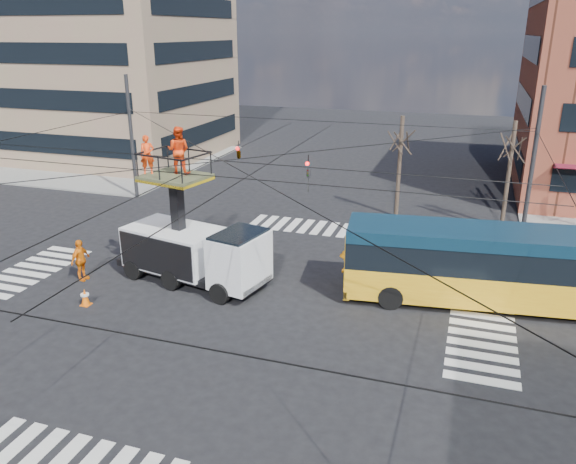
# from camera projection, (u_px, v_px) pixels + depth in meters

# --- Properties ---
(ground) EXTENTS (120.00, 120.00, 0.00)m
(ground) POSITION_uv_depth(u_px,v_px,m) (228.00, 301.00, 23.24)
(ground) COLOR black
(ground) RESTS_ON ground
(sidewalk_nw) EXTENTS (18.00, 18.00, 0.12)m
(sidewalk_nw) POSITION_uv_depth(u_px,v_px,m) (104.00, 160.00, 48.19)
(sidewalk_nw) COLOR slate
(sidewalk_nw) RESTS_ON ground
(crosswalks) EXTENTS (22.40, 22.40, 0.02)m
(crosswalks) POSITION_uv_depth(u_px,v_px,m) (228.00, 300.00, 23.24)
(crosswalks) COLOR silver
(crosswalks) RESTS_ON ground
(overhead_network) EXTENTS (24.24, 24.24, 8.00)m
(overhead_network) POSITION_uv_depth(u_px,v_px,m) (227.00, 199.00, 22.17)
(overhead_network) COLOR #2D2D30
(overhead_network) RESTS_ON ground
(tree_a) EXTENTS (2.00, 2.00, 6.00)m
(tree_a) POSITION_uv_depth(u_px,v_px,m) (401.00, 140.00, 32.26)
(tree_a) COLOR #382B21
(tree_a) RESTS_ON ground
(tree_b) EXTENTS (2.00, 2.00, 6.00)m
(tree_b) POSITION_uv_depth(u_px,v_px,m) (512.00, 146.00, 30.49)
(tree_b) COLOR #382B21
(tree_b) RESTS_ON ground
(utility_truck) EXTENTS (7.32, 3.76, 6.78)m
(utility_truck) POSITION_uv_depth(u_px,v_px,m) (193.00, 236.00, 24.30)
(utility_truck) COLOR black
(utility_truck) RESTS_ON ground
(city_bus) EXTENTS (12.75, 4.11, 3.20)m
(city_bus) POSITION_uv_depth(u_px,v_px,m) (504.00, 266.00, 22.29)
(city_bus) COLOR orange
(city_bus) RESTS_ON ground
(traffic_cone) EXTENTS (0.36, 0.36, 0.72)m
(traffic_cone) POSITION_uv_depth(u_px,v_px,m) (85.00, 297.00, 22.76)
(traffic_cone) COLOR #FB660A
(traffic_cone) RESTS_ON ground
(worker_ground) EXTENTS (0.52, 1.14, 1.90)m
(worker_ground) POSITION_uv_depth(u_px,v_px,m) (80.00, 260.00, 24.88)
(worker_ground) COLOR orange
(worker_ground) RESTS_ON ground
(flagger) EXTENTS (1.17, 1.39, 1.86)m
(flagger) POSITION_uv_depth(u_px,v_px,m) (347.00, 271.00, 23.81)
(flagger) COLOR orange
(flagger) RESTS_ON ground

